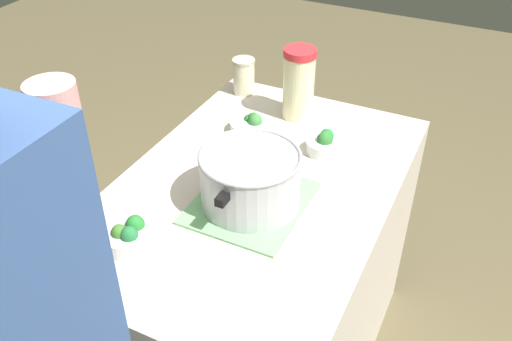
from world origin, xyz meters
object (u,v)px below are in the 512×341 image
object	(u,v)px
broccoli_bowl_center	(250,125)
lemonade_pitcher	(299,83)
broccoli_bowl_front	(129,236)
mason_jar	(244,76)
broccoli_bowl_back	(324,144)
cooking_pot	(250,178)

from	to	relation	value
broccoli_bowl_center	lemonade_pitcher	bearing A→B (deg)	148.97
broccoli_bowl_front	mason_jar	bearing A→B (deg)	-172.56
mason_jar	broccoli_bowl_back	size ratio (longest dim) A/B	1.22
lemonade_pitcher	mason_jar	xyz separation A→B (m)	(-0.07, -0.25, -0.06)
broccoli_bowl_back	mason_jar	bearing A→B (deg)	-120.86
broccoli_bowl_front	broccoli_bowl_center	size ratio (longest dim) A/B	1.00
cooking_pot	broccoli_bowl_center	distance (m)	0.39
broccoli_bowl_front	broccoli_bowl_center	world-z (taller)	broccoli_bowl_front
broccoli_bowl_back	lemonade_pitcher	bearing A→B (deg)	-136.53
lemonade_pitcher	broccoli_bowl_front	xyz separation A→B (m)	(0.80, -0.14, -0.10)
mason_jar	broccoli_bowl_back	bearing A→B (deg)	59.14
mason_jar	lemonade_pitcher	bearing A→B (deg)	73.49
broccoli_bowl_front	broccoli_bowl_center	xyz separation A→B (m)	(-0.63, 0.03, -0.00)
broccoli_bowl_back	broccoli_bowl_front	bearing A→B (deg)	-25.63
mason_jar	broccoli_bowl_back	world-z (taller)	mason_jar
cooking_pot	lemonade_pitcher	bearing A→B (deg)	-172.16
cooking_pot	broccoli_bowl_front	xyz separation A→B (m)	(0.28, -0.21, -0.06)
broccoli_bowl_front	broccoli_bowl_back	bearing A→B (deg)	154.37
broccoli_bowl_back	broccoli_bowl_center	bearing A→B (deg)	-91.00
mason_jar	broccoli_bowl_front	bearing A→B (deg)	7.44
cooking_pot	broccoli_bowl_front	world-z (taller)	cooking_pot
cooking_pot	broccoli_bowl_back	xyz separation A→B (m)	(-0.34, 0.09, -0.06)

